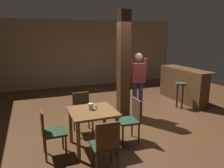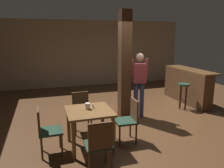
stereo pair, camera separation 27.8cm
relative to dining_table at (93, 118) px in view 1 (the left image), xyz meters
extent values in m
plane|color=#4C301C|center=(1.40, 0.95, -0.63)|extent=(10.80, 10.80, 0.00)
cube|color=gray|center=(1.40, 5.45, 0.77)|extent=(8.00, 0.10, 2.80)
cube|color=#422816|center=(1.25, 1.37, 0.77)|extent=(0.28, 0.28, 2.80)
cube|color=brown|center=(0.00, 0.00, 0.12)|extent=(0.87, 0.87, 0.04)
cylinder|color=brown|center=(0.36, 0.36, -0.26)|extent=(0.07, 0.07, 0.73)
cylinder|color=brown|center=(-0.36, 0.36, -0.26)|extent=(0.07, 0.07, 0.73)
cylinder|color=brown|center=(0.36, -0.36, -0.26)|extent=(0.07, 0.07, 0.73)
cylinder|color=brown|center=(-0.36, -0.36, -0.26)|extent=(0.07, 0.07, 0.73)
cube|color=#1E3828|center=(-0.03, -0.77, -0.18)|extent=(0.43, 0.43, 0.04)
cube|color=#4C301C|center=(-0.04, -0.96, 0.05)|extent=(0.38, 0.05, 0.45)
cylinder|color=#4C301C|center=(-0.20, -0.59, -0.40)|extent=(0.04, 0.04, 0.43)
cylinder|color=#4C301C|center=(0.15, -0.60, -0.40)|extent=(0.04, 0.04, 0.43)
cylinder|color=#4C301C|center=(-0.21, -0.94, -0.40)|extent=(0.04, 0.04, 0.43)
cylinder|color=#4C301C|center=(0.14, -0.95, -0.40)|extent=(0.04, 0.04, 0.43)
cube|color=#1E3828|center=(0.75, 0.01, -0.18)|extent=(0.44, 0.44, 0.04)
cube|color=#4C301C|center=(0.94, 0.00, 0.05)|extent=(0.05, 0.38, 0.45)
cylinder|color=#4C301C|center=(0.57, -0.16, -0.40)|extent=(0.04, 0.04, 0.43)
cylinder|color=#4C301C|center=(0.58, 0.19, -0.40)|extent=(0.04, 0.04, 0.43)
cylinder|color=#4C301C|center=(0.92, -0.18, -0.40)|extent=(0.04, 0.04, 0.43)
cylinder|color=#4C301C|center=(0.93, 0.17, -0.40)|extent=(0.04, 0.04, 0.43)
cube|color=#1E3828|center=(-0.73, -0.02, -0.18)|extent=(0.43, 0.43, 0.04)
cube|color=#4C301C|center=(-0.93, -0.02, 0.05)|extent=(0.04, 0.38, 0.45)
cylinder|color=#4C301C|center=(-0.56, 0.16, -0.40)|extent=(0.04, 0.04, 0.43)
cylinder|color=#4C301C|center=(-0.56, -0.19, -0.40)|extent=(0.04, 0.04, 0.43)
cylinder|color=#4C301C|center=(-0.91, 0.15, -0.40)|extent=(0.04, 0.04, 0.43)
cylinder|color=#4C301C|center=(-0.91, -0.20, -0.40)|extent=(0.04, 0.04, 0.43)
cube|color=#1E3828|center=(-0.02, 0.74, -0.18)|extent=(0.43, 0.43, 0.04)
cube|color=#4C301C|center=(-0.01, 0.93, 0.05)|extent=(0.38, 0.04, 0.45)
cylinder|color=#4C301C|center=(0.16, 0.56, -0.40)|extent=(0.04, 0.04, 0.43)
cylinder|color=#4C301C|center=(-0.19, 0.57, -0.40)|extent=(0.04, 0.04, 0.43)
cylinder|color=#4C301C|center=(0.16, 0.91, -0.40)|extent=(0.04, 0.04, 0.43)
cylinder|color=#4C301C|center=(-0.19, 0.92, -0.40)|extent=(0.04, 0.04, 0.43)
cylinder|color=silver|center=(-0.02, 0.06, 0.21)|extent=(0.10, 0.10, 0.12)
cylinder|color=silver|center=(0.10, 0.09, 0.18)|extent=(0.03, 0.03, 0.08)
cube|color=maroon|center=(1.61, 1.22, 0.57)|extent=(0.38, 0.27, 0.50)
sphere|color=tan|center=(1.61, 1.22, 0.99)|extent=(0.25, 0.25, 0.21)
cylinder|color=navy|center=(1.69, 1.20, -0.15)|extent=(0.14, 0.14, 0.95)
cylinder|color=navy|center=(1.53, 1.24, -0.15)|extent=(0.14, 0.14, 0.95)
cylinder|color=maroon|center=(1.80, 1.18, 0.72)|extent=(0.10, 0.10, 0.46)
cylinder|color=maroon|center=(1.42, 1.26, 0.72)|extent=(0.10, 0.10, 0.46)
cube|color=brown|center=(3.76, 1.97, 0.45)|extent=(0.56, 2.04, 0.04)
cube|color=#4C301C|center=(3.66, 1.97, -0.10)|extent=(0.36, 2.04, 1.06)
cylinder|color=#1E3828|center=(3.15, 1.41, 0.12)|extent=(0.34, 0.34, 0.05)
torus|color=#382114|center=(3.15, 1.41, -0.36)|extent=(0.24, 0.24, 0.02)
cylinder|color=#382114|center=(3.15, 1.52, -0.26)|extent=(0.03, 0.03, 0.73)
cylinder|color=#382114|center=(3.15, 1.30, -0.26)|extent=(0.03, 0.03, 0.73)
cylinder|color=#382114|center=(3.26, 1.41, -0.26)|extent=(0.03, 0.03, 0.73)
cylinder|color=#382114|center=(3.04, 1.41, -0.26)|extent=(0.03, 0.03, 0.73)
camera|label=1|loc=(-1.06, -3.82, 1.55)|focal=35.00mm
camera|label=2|loc=(-0.80, -3.91, 1.55)|focal=35.00mm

